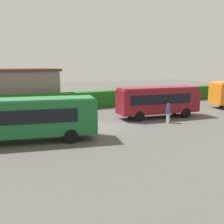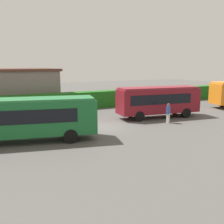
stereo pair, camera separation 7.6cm
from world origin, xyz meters
name	(u,v)px [view 1 (the left image)]	position (x,y,z in m)	size (l,w,h in m)	color
ground_plane	(103,126)	(0.00, 0.00, 0.00)	(110.74, 110.74, 0.00)	#514F4C
bus_green	(24,117)	(-6.88, -1.73, 1.79)	(10.24, 4.62, 3.10)	#19602D
bus_maroon	(158,100)	(6.81, 0.97, 1.81)	(8.83, 3.48, 3.14)	maroon
person_far	(168,113)	(6.05, -1.51, 0.98)	(0.52, 0.45, 1.85)	silver
hedge_row	(67,101)	(0.00, 9.81, 1.03)	(67.37, 1.64, 2.06)	#1F6019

